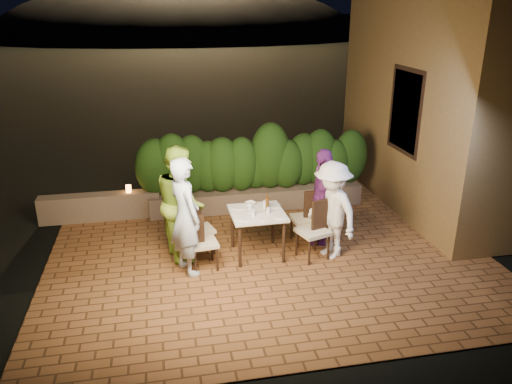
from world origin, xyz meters
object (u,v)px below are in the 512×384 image
object	(u,v)px
bowl	(250,203)
diner_blue	(185,216)
chair_right_back	(305,217)
diner_purple	(323,196)
diner_green	(180,202)
diner_white	(332,210)
beer_bottle	(267,202)
parapet_lamp	(128,189)
chair_right_front	(313,230)
dining_table	(257,234)
chair_left_front	(203,242)
chair_left_back	(201,229)

from	to	relation	value
bowl	diner_blue	distance (m)	1.28
bowl	diner_blue	world-z (taller)	diner_blue
chair_right_back	diner_purple	xyz separation A→B (m)	(0.30, -0.01, 0.36)
diner_green	diner_white	distance (m)	2.38
beer_bottle	chair_right_back	distance (m)	0.86
parapet_lamp	chair_right_front	bearing A→B (deg)	-37.75
diner_blue	diner_purple	world-z (taller)	diner_blue
dining_table	chair_right_back	bearing A→B (deg)	17.34
dining_table	chair_right_back	xyz separation A→B (m)	(0.87, 0.27, 0.09)
chair_right_front	diner_green	bearing A→B (deg)	-32.33
diner_purple	diner_green	bearing A→B (deg)	-67.35
diner_blue	beer_bottle	bearing A→B (deg)	-98.98
chair_left_front	dining_table	bearing A→B (deg)	9.74
chair_left_front	diner_purple	size ratio (longest dim) A/B	0.54
diner_white	bowl	bearing A→B (deg)	-137.83
beer_bottle	diner_blue	distance (m)	1.35
chair_left_front	chair_left_back	xyz separation A→B (m)	(0.01, 0.52, -0.02)
diner_white	diner_green	bearing A→B (deg)	-123.97
diner_blue	bowl	bearing A→B (deg)	-83.37
beer_bottle	chair_left_back	size ratio (longest dim) A/B	0.33
chair_left_front	diner_green	xyz separation A→B (m)	(-0.29, 0.52, 0.47)
beer_bottle	diner_purple	distance (m)	1.03
diner_white	parapet_lamp	world-z (taller)	diner_white
dining_table	diner_white	xyz separation A→B (m)	(1.14, -0.26, 0.42)
dining_table	chair_left_front	size ratio (longest dim) A/B	0.95
chair_left_front	diner_blue	size ratio (longest dim) A/B	0.49
chair_left_back	diner_white	world-z (taller)	diner_white
chair_right_front	chair_right_back	size ratio (longest dim) A/B	1.04
chair_left_front	bowl	bearing A→B (deg)	28.53
chair_left_back	parapet_lamp	size ratio (longest dim) A/B	6.09
parapet_lamp	chair_left_back	bearing A→B (deg)	-55.45
diner_blue	diner_green	bearing A→B (deg)	-20.12
chair_right_front	chair_left_back	bearing A→B (deg)	-34.56
bowl	diner_white	world-z (taller)	diner_white
bowl	chair_right_front	bearing A→B (deg)	-34.22
dining_table	bowl	bearing A→B (deg)	97.96
dining_table	chair_right_front	bearing A→B (deg)	-17.94
dining_table	chair_right_back	world-z (taller)	chair_right_back
beer_bottle	diner_blue	bearing A→B (deg)	-165.15
chair_left_front	chair_right_front	bearing A→B (deg)	-7.02
chair_left_back	diner_green	world-z (taller)	diner_green
chair_left_back	diner_green	xyz separation A→B (m)	(-0.30, 0.01, 0.49)
bowl	chair_left_back	bearing A→B (deg)	-174.81
chair_left_back	chair_right_front	xyz separation A→B (m)	(1.72, -0.53, 0.06)
beer_bottle	dining_table	bearing A→B (deg)	-168.57
beer_bottle	chair_left_front	world-z (taller)	beer_bottle
diner_white	parapet_lamp	size ratio (longest dim) A/B	11.33
dining_table	parapet_lamp	bearing A→B (deg)	136.25
dining_table	diner_purple	world-z (taller)	diner_purple
chair_left_front	chair_left_back	bearing A→B (deg)	82.84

